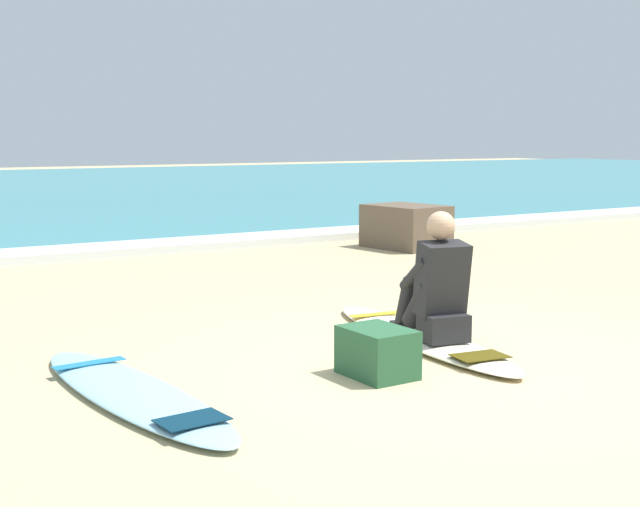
{
  "coord_description": "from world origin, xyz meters",
  "views": [
    {
      "loc": [
        -3.81,
        -4.41,
        1.57
      ],
      "look_at": [
        0.15,
        1.92,
        0.55
      ],
      "focal_mm": 48.89,
      "sensor_mm": 36.0,
      "label": 1
    }
  ],
  "objects": [
    {
      "name": "surfer_seated",
      "position": [
        0.28,
        0.5,
        0.44
      ],
      "size": [
        0.47,
        0.75,
        0.95
      ],
      "color": "#232326",
      "rests_on": "surfboard_main"
    },
    {
      "name": "ground_plane",
      "position": [
        0.0,
        0.0,
        0.0
      ],
      "size": [
        80.0,
        80.0,
        0.0
      ],
      "primitive_type": "plane",
      "color": "#CCB584"
    },
    {
      "name": "surfboard_spare_near",
      "position": [
        -2.08,
        0.48,
        0.04
      ],
      "size": [
        0.7,
        2.42,
        0.08
      ],
      "color": "#9ED1E5",
      "rests_on": "ground"
    },
    {
      "name": "surfboard_main",
      "position": [
        0.3,
        0.72,
        0.04
      ],
      "size": [
        0.88,
        2.6,
        0.08
      ],
      "color": "#EFE5C6",
      "rests_on": "ground"
    },
    {
      "name": "shoreline_rock",
      "position": [
        3.63,
        5.22,
        0.3
      ],
      "size": [
        0.93,
        1.17,
        0.6
      ],
      "primitive_type": "cube",
      "rotation": [
        0.0,
        0.0,
        0.12
      ],
      "color": "brown",
      "rests_on": "ground"
    },
    {
      "name": "beach_bag",
      "position": [
        -0.55,
        0.09,
        0.16
      ],
      "size": [
        0.37,
        0.49,
        0.32
      ],
      "primitive_type": "cube",
      "rotation": [
        0.0,
        0.0,
        0.02
      ],
      "color": "#285B38",
      "rests_on": "ground"
    },
    {
      "name": "breaking_foam",
      "position": [
        0.0,
        6.82,
        0.06
      ],
      "size": [
        80.0,
        0.9,
        0.11
      ],
      "primitive_type": "cube",
      "color": "white",
      "rests_on": "ground"
    }
  ]
}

